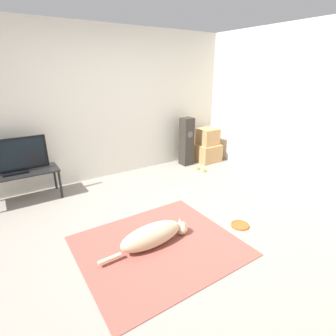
{
  "coord_description": "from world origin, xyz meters",
  "views": [
    {
      "loc": [
        -1.5,
        -2.32,
        1.85
      ],
      "look_at": [
        0.55,
        0.78,
        0.45
      ],
      "focal_mm": 28.0,
      "sensor_mm": 36.0,
      "label": 1
    }
  ],
  "objects_px": {
    "floor_speaker": "(187,142)",
    "tennis_ball_near_speaker": "(204,170)",
    "cardboard_box_upper": "(207,137)",
    "frisbee": "(240,225)",
    "tv_stand": "(16,176)",
    "cardboard_box_lower": "(206,153)",
    "tennis_ball_by_boxes": "(198,168)",
    "tv": "(12,157)",
    "dog": "(154,235)"
  },
  "relations": [
    {
      "from": "tv",
      "to": "cardboard_box_lower",
      "type": "bearing_deg",
      "value": -1.34
    },
    {
      "from": "frisbee",
      "to": "cardboard_box_upper",
      "type": "xyz_separation_m",
      "value": [
        1.34,
        2.18,
        0.52
      ]
    },
    {
      "from": "tv_stand",
      "to": "tennis_ball_near_speaker",
      "type": "height_order",
      "value": "tv_stand"
    },
    {
      "from": "cardboard_box_lower",
      "to": "tennis_ball_near_speaker",
      "type": "bearing_deg",
      "value": -133.78
    },
    {
      "from": "floor_speaker",
      "to": "tv_stand",
      "type": "relative_size",
      "value": 0.85
    },
    {
      "from": "cardboard_box_upper",
      "to": "dog",
      "type": "bearing_deg",
      "value": -141.96
    },
    {
      "from": "frisbee",
      "to": "cardboard_box_lower",
      "type": "xyz_separation_m",
      "value": [
        1.33,
        2.17,
        0.17
      ]
    },
    {
      "from": "tennis_ball_by_boxes",
      "to": "tennis_ball_near_speaker",
      "type": "bearing_deg",
      "value": -79.98
    },
    {
      "from": "cardboard_box_lower",
      "to": "tv_stand",
      "type": "relative_size",
      "value": 0.44
    },
    {
      "from": "floor_speaker",
      "to": "tennis_ball_near_speaker",
      "type": "xyz_separation_m",
      "value": [
        0.04,
        -0.54,
        -0.45
      ]
    },
    {
      "from": "frisbee",
      "to": "cardboard_box_upper",
      "type": "height_order",
      "value": "cardboard_box_upper"
    },
    {
      "from": "floor_speaker",
      "to": "dog",
      "type": "bearing_deg",
      "value": -134.57
    },
    {
      "from": "tv",
      "to": "tennis_ball_near_speaker",
      "type": "bearing_deg",
      "value": -10.33
    },
    {
      "from": "cardboard_box_upper",
      "to": "tennis_ball_by_boxes",
      "type": "relative_size",
      "value": 5.87
    },
    {
      "from": "frisbee",
      "to": "cardboard_box_upper",
      "type": "distance_m",
      "value": 2.61
    },
    {
      "from": "dog",
      "to": "cardboard_box_lower",
      "type": "height_order",
      "value": "cardboard_box_lower"
    },
    {
      "from": "tv",
      "to": "dog",
      "type": "bearing_deg",
      "value": -60.83
    },
    {
      "from": "tv_stand",
      "to": "cardboard_box_upper",
      "type": "bearing_deg",
      "value": -1.24
    },
    {
      "from": "dog",
      "to": "tennis_ball_by_boxes",
      "type": "relative_size",
      "value": 16.75
    },
    {
      "from": "tv_stand",
      "to": "tv",
      "type": "xyz_separation_m",
      "value": [
        -0.0,
        0.0,
        0.3
      ]
    },
    {
      "from": "cardboard_box_lower",
      "to": "tv",
      "type": "distance_m",
      "value": 3.6
    },
    {
      "from": "cardboard_box_lower",
      "to": "floor_speaker",
      "type": "distance_m",
      "value": 0.59
    },
    {
      "from": "cardboard_box_lower",
      "to": "tennis_ball_near_speaker",
      "type": "xyz_separation_m",
      "value": [
        -0.46,
        -0.48,
        -0.15
      ]
    },
    {
      "from": "tv_stand",
      "to": "tennis_ball_near_speaker",
      "type": "relative_size",
      "value": 17.27
    },
    {
      "from": "frisbee",
      "to": "floor_speaker",
      "type": "height_order",
      "value": "floor_speaker"
    },
    {
      "from": "tv_stand",
      "to": "tv",
      "type": "height_order",
      "value": "tv"
    },
    {
      "from": "cardboard_box_upper",
      "to": "tv_stand",
      "type": "height_order",
      "value": "cardboard_box_upper"
    },
    {
      "from": "cardboard_box_lower",
      "to": "cardboard_box_upper",
      "type": "height_order",
      "value": "cardboard_box_upper"
    },
    {
      "from": "cardboard_box_lower",
      "to": "cardboard_box_upper",
      "type": "distance_m",
      "value": 0.35
    },
    {
      "from": "cardboard_box_lower",
      "to": "floor_speaker",
      "type": "height_order",
      "value": "floor_speaker"
    },
    {
      "from": "cardboard_box_upper",
      "to": "floor_speaker",
      "type": "xyz_separation_m",
      "value": [
        -0.51,
        0.05,
        -0.05
      ]
    },
    {
      "from": "tennis_ball_by_boxes",
      "to": "cardboard_box_upper",
      "type": "bearing_deg",
      "value": 32.46
    },
    {
      "from": "cardboard_box_upper",
      "to": "frisbee",
      "type": "bearing_deg",
      "value": -121.67
    },
    {
      "from": "frisbee",
      "to": "floor_speaker",
      "type": "relative_size",
      "value": 0.23
    },
    {
      "from": "tennis_ball_by_boxes",
      "to": "tennis_ball_near_speaker",
      "type": "distance_m",
      "value": 0.17
    },
    {
      "from": "cardboard_box_upper",
      "to": "tennis_ball_by_boxes",
      "type": "distance_m",
      "value": 0.78
    },
    {
      "from": "cardboard_box_upper",
      "to": "floor_speaker",
      "type": "distance_m",
      "value": 0.51
    },
    {
      "from": "tv_stand",
      "to": "tennis_ball_by_boxes",
      "type": "relative_size",
      "value": 17.27
    },
    {
      "from": "cardboard_box_lower",
      "to": "frisbee",
      "type": "bearing_deg",
      "value": -121.53
    },
    {
      "from": "floor_speaker",
      "to": "tv",
      "type": "xyz_separation_m",
      "value": [
        -3.06,
        0.03,
        0.22
      ]
    },
    {
      "from": "tv",
      "to": "tennis_ball_by_boxes",
      "type": "relative_size",
      "value": 14.07
    },
    {
      "from": "dog",
      "to": "cardboard_box_upper",
      "type": "xyz_separation_m",
      "value": [
        2.45,
        1.92,
        0.39
      ]
    },
    {
      "from": "floor_speaker",
      "to": "tv_stand",
      "type": "distance_m",
      "value": 3.06
    },
    {
      "from": "frisbee",
      "to": "tennis_ball_by_boxes",
      "type": "distance_m",
      "value": 2.04
    },
    {
      "from": "tv_stand",
      "to": "tennis_ball_near_speaker",
      "type": "xyz_separation_m",
      "value": [
        3.1,
        -0.56,
        -0.38
      ]
    },
    {
      "from": "tv",
      "to": "tennis_ball_by_boxes",
      "type": "bearing_deg",
      "value": -7.4
    },
    {
      "from": "dog",
      "to": "tv_stand",
      "type": "xyz_separation_m",
      "value": [
        -1.12,
        2.0,
        0.27
      ]
    },
    {
      "from": "frisbee",
      "to": "tv",
      "type": "xyz_separation_m",
      "value": [
        -2.23,
        2.26,
        0.7
      ]
    },
    {
      "from": "floor_speaker",
      "to": "cardboard_box_lower",
      "type": "bearing_deg",
      "value": -6.63
    },
    {
      "from": "cardboard_box_upper",
      "to": "tennis_ball_near_speaker",
      "type": "xyz_separation_m",
      "value": [
        -0.47,
        -0.48,
        -0.5
      ]
    }
  ]
}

